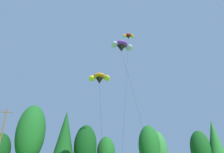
% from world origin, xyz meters
% --- Properties ---
extents(treeline_tree_d, '(5.90, 5.90, 15.17)m').
position_xyz_m(treeline_tree_d, '(-12.50, 51.39, 9.18)').
color(treeline_tree_d, '#472D19').
rests_on(treeline_tree_d, ground_plane).
extents(treeline_tree_e, '(4.69, 4.69, 14.05)m').
position_xyz_m(treeline_tree_e, '(-5.47, 50.46, 8.81)').
color(treeline_tree_e, '#472D19').
rests_on(treeline_tree_e, ground_plane).
extents(treeline_tree_f, '(4.82, 4.82, 11.20)m').
position_xyz_m(treeline_tree_f, '(-1.03, 50.53, 6.78)').
color(treeline_tree_f, '#472D19').
rests_on(treeline_tree_f, ground_plane).
extents(treeline_tree_g, '(4.41, 4.41, 9.67)m').
position_xyz_m(treeline_tree_g, '(4.52, 55.77, 5.85)').
color(treeline_tree_g, '#472D19').
rests_on(treeline_tree_g, ground_plane).
extents(treeline_tree_h, '(5.12, 5.12, 12.31)m').
position_xyz_m(treeline_tree_h, '(14.53, 53.06, 7.45)').
color(treeline_tree_h, '#472D19').
rests_on(treeline_tree_h, ground_plane).
extents(treeline_tree_i, '(4.87, 4.87, 11.36)m').
position_xyz_m(treeline_tree_i, '(17.38, 54.93, 6.87)').
color(treeline_tree_i, '#472D19').
rests_on(treeline_tree_i, ground_plane).
extents(treeline_tree_j, '(4.91, 4.91, 11.54)m').
position_xyz_m(treeline_tree_j, '(28.03, 52.69, 6.98)').
color(treeline_tree_j, '#472D19').
rests_on(treeline_tree_j, ground_plane).
extents(treeline_tree_k, '(4.71, 4.71, 14.16)m').
position_xyz_m(treeline_tree_k, '(31.68, 51.49, 8.87)').
color(treeline_tree_k, '#472D19').
rests_on(treeline_tree_k, ground_plane).
extents(utility_pole, '(2.20, 0.26, 12.60)m').
position_xyz_m(utility_pole, '(-16.62, 45.88, 6.57)').
color(utility_pole, brown).
rests_on(utility_pole, ground_plane).
extents(parafoil_kite_high_orange, '(2.83, 9.19, 11.91)m').
position_xyz_m(parafoil_kite_high_orange, '(-2.11, 27.56, 12.40)').
color(parafoil_kite_high_orange, orange).
extents(parafoil_kite_mid_red_yellow, '(6.21, 12.46, 23.86)m').
position_xyz_m(parafoil_kite_mid_red_yellow, '(4.33, 34.89, 24.86)').
color(parafoil_kite_mid_red_yellow, red).
extents(parafoil_kite_far_purple, '(3.99, 12.71, 20.37)m').
position_xyz_m(parafoil_kite_far_purple, '(2.35, 32.74, 21.04)').
color(parafoil_kite_far_purple, purple).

